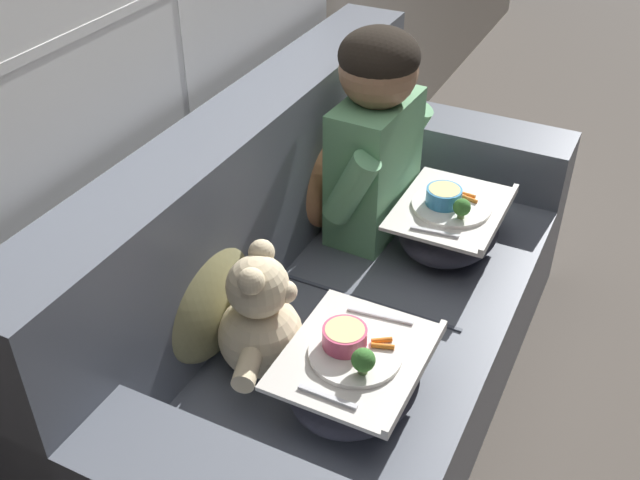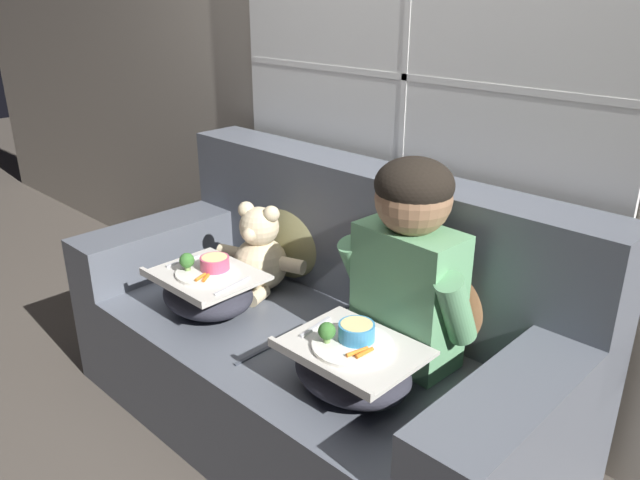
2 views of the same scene
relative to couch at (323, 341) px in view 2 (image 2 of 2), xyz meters
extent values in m
plane|color=#4C443D|center=(0.00, -0.07, -0.34)|extent=(14.00, 14.00, 0.00)
cube|color=#A89E8E|center=(0.00, 0.48, 0.96)|extent=(8.00, 0.05, 2.60)
cube|color=white|center=(0.00, 0.43, 0.92)|extent=(1.71, 0.02, 1.39)
cube|color=black|center=(0.00, 0.44, 0.92)|extent=(1.66, 0.01, 1.34)
cube|color=white|center=(0.00, 0.43, 0.92)|extent=(0.02, 0.02, 1.34)
cube|color=white|center=(0.00, 0.43, 0.92)|extent=(1.66, 0.02, 0.02)
cube|color=#565B66|center=(0.00, -0.07, -0.13)|extent=(1.87, 0.90, 0.43)
cube|color=#565B66|center=(0.00, 0.27, 0.35)|extent=(1.87, 0.22, 0.52)
cube|color=#565B66|center=(-0.83, -0.07, 0.19)|extent=(0.22, 0.90, 0.20)
cube|color=#565B66|center=(0.83, -0.07, 0.19)|extent=(0.22, 0.90, 0.20)
cube|color=#3D424C|center=(0.00, -0.09, 0.09)|extent=(0.01, 0.64, 0.01)
ellipsoid|color=#B2754C|center=(0.36, 0.18, 0.29)|extent=(0.42, 0.20, 0.43)
ellipsoid|color=#898456|center=(-0.36, 0.18, 0.29)|extent=(0.38, 0.18, 0.40)
cube|color=#66A370|center=(0.36, 0.02, 0.31)|extent=(0.34, 0.20, 0.45)
sphere|color=#936B4C|center=(0.36, 0.02, 0.64)|extent=(0.23, 0.23, 0.23)
ellipsoid|color=black|center=(0.36, 0.02, 0.68)|extent=(0.24, 0.24, 0.16)
cylinder|color=#66A370|center=(0.16, 0.01, 0.35)|extent=(0.10, 0.18, 0.25)
cylinder|color=#66A370|center=(0.55, -0.01, 0.35)|extent=(0.10, 0.18, 0.25)
sphere|color=beige|center=(-0.36, 0.02, 0.20)|extent=(0.22, 0.22, 0.22)
sphere|color=beige|center=(-0.36, 0.02, 0.36)|extent=(0.16, 0.16, 0.16)
sphere|color=beige|center=(-0.41, 0.00, 0.42)|extent=(0.07, 0.07, 0.07)
sphere|color=beige|center=(-0.30, 0.03, 0.42)|extent=(0.07, 0.07, 0.07)
sphere|color=beige|center=(-0.34, -0.05, 0.35)|extent=(0.06, 0.06, 0.06)
sphere|color=black|center=(-0.33, -0.06, 0.35)|extent=(0.02, 0.02, 0.02)
cylinder|color=beige|center=(-0.49, -0.03, 0.22)|extent=(0.12, 0.09, 0.06)
cylinder|color=beige|center=(-0.23, 0.06, 0.22)|extent=(0.12, 0.09, 0.06)
cylinder|color=beige|center=(-0.37, -0.10, 0.12)|extent=(0.08, 0.11, 0.06)
cylinder|color=beige|center=(-0.28, -0.07, 0.12)|extent=(0.08, 0.11, 0.06)
ellipsoid|color=#2D2D38|center=(0.36, -0.24, 0.16)|extent=(0.38, 0.30, 0.14)
cube|color=beige|center=(0.36, -0.24, 0.24)|extent=(0.40, 0.32, 0.01)
cube|color=beige|center=(0.36, -0.40, 0.25)|extent=(0.40, 0.02, 0.02)
cylinder|color=white|center=(0.36, -0.24, 0.25)|extent=(0.24, 0.24, 0.01)
cylinder|color=#3889C1|center=(0.35, -0.22, 0.28)|extent=(0.11, 0.11, 0.05)
cylinder|color=#E5D189|center=(0.35, -0.22, 0.30)|extent=(0.10, 0.10, 0.01)
sphere|color=#38702D|center=(0.30, -0.29, 0.29)|extent=(0.05, 0.05, 0.05)
cylinder|color=#7A9E56|center=(0.30, -0.29, 0.26)|extent=(0.02, 0.02, 0.02)
cylinder|color=orange|center=(0.40, -0.28, 0.26)|extent=(0.03, 0.07, 0.01)
cylinder|color=orange|center=(0.42, -0.27, 0.26)|extent=(0.02, 0.07, 0.01)
cube|color=silver|center=(0.20, -0.24, 0.25)|extent=(0.03, 0.14, 0.01)
ellipsoid|color=#2D2D38|center=(-0.36, -0.24, 0.16)|extent=(0.37, 0.31, 0.14)
cube|color=beige|center=(-0.36, -0.24, 0.24)|extent=(0.39, 0.32, 0.01)
cube|color=beige|center=(-0.36, -0.40, 0.25)|extent=(0.39, 0.02, 0.02)
cylinder|color=white|center=(-0.36, -0.24, 0.25)|extent=(0.22, 0.22, 0.01)
cylinder|color=#D64C70|center=(-0.35, -0.21, 0.28)|extent=(0.11, 0.11, 0.05)
cylinder|color=#E5D189|center=(-0.35, -0.21, 0.30)|extent=(0.09, 0.09, 0.01)
sphere|color=#38702D|center=(-0.41, -0.29, 0.29)|extent=(0.06, 0.06, 0.06)
cylinder|color=#7A9E56|center=(-0.41, -0.29, 0.26)|extent=(0.02, 0.02, 0.03)
cylinder|color=orange|center=(-0.32, -0.30, 0.26)|extent=(0.03, 0.06, 0.01)
cylinder|color=orange|center=(-0.30, -0.29, 0.26)|extent=(0.04, 0.05, 0.01)
cube|color=silver|center=(-0.51, -0.24, 0.25)|extent=(0.01, 0.14, 0.01)
cube|color=silver|center=(-0.21, -0.24, 0.25)|extent=(0.03, 0.17, 0.01)
camera|label=1|loc=(-1.54, -0.74, 1.49)|focal=42.00mm
camera|label=2|loc=(1.38, -1.44, 1.23)|focal=35.00mm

